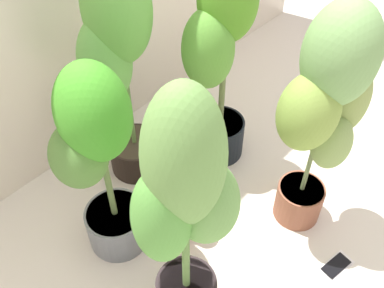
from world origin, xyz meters
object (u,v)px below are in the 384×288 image
potted_plant_front_left (185,210)px  potted_plant_front_right (326,107)px  potted_plant_back_center (118,59)px  potted_plant_back_right (218,59)px  potted_plant_back_left (98,158)px  nutrient_bottle (187,212)px  cell_phone (336,266)px

potted_plant_front_left → potted_plant_front_right: potted_plant_front_left is taller
potted_plant_front_left → potted_plant_back_center: bearing=63.1°
potted_plant_front_left → potted_plant_back_right: potted_plant_front_left is taller
potted_plant_back_left → nutrient_bottle: potted_plant_back_left is taller
cell_phone → potted_plant_back_center: bearing=20.6°
potted_plant_front_left → cell_phone: (0.49, -0.32, -0.57)m
potted_plant_front_left → potted_plant_back_left: (0.01, 0.39, -0.10)m
potted_plant_back_left → cell_phone: size_ratio=5.46×
potted_plant_back_left → nutrient_bottle: (0.22, -0.18, -0.36)m
potted_plant_front_left → cell_phone: potted_plant_front_left is taller
potted_plant_front_right → nutrient_bottle: 0.66m
nutrient_bottle → potted_plant_back_left: bearing=141.0°
potted_plant_front_right → potted_plant_back_left: potted_plant_front_right is taller
potted_plant_front_left → potted_plant_back_center: size_ratio=1.00×
potted_plant_back_center → potted_plant_back_right: (0.31, -0.22, -0.06)m
potted_plant_back_center → potted_plant_back_right: potted_plant_back_center is taller
potted_plant_front_left → nutrient_bottle: size_ratio=3.92×
potted_plant_front_right → potted_plant_back_right: size_ratio=1.03×
potted_plant_back_right → cell_phone: potted_plant_back_right is taller
cell_phone → nutrient_bottle: (-0.26, 0.53, 0.12)m
potted_plant_front_right → potted_plant_back_right: (0.04, 0.48, -0.06)m
nutrient_bottle → cell_phone: bearing=-64.3°
potted_plant_back_right → cell_phone: bearing=-100.9°
potted_plant_back_center → potted_plant_front_right: bearing=-68.1°
cell_phone → potted_plant_back_right: bearing=-0.8°
potted_plant_back_right → nutrient_bottle: bearing=-153.8°
potted_plant_back_center → potted_plant_back_left: bearing=-143.1°
potted_plant_front_right → potted_plant_back_right: bearing=85.8°
potted_plant_back_right → nutrient_bottle: potted_plant_back_right is taller
potted_plant_front_left → cell_phone: 0.82m
potted_plant_back_center → potted_plant_back_right: bearing=-34.4°
potted_plant_front_right → cell_phone: 0.65m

